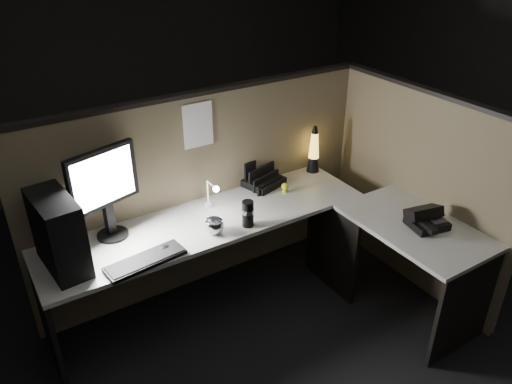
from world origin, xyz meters
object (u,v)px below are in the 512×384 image
pc_tower (58,233)px  keyboard (145,261)px  monitor (104,185)px  desk_phone (426,219)px  lava_lamp (314,153)px

pc_tower → keyboard: (0.41, -0.22, -0.22)m
monitor → keyboard: monitor is taller
monitor → pc_tower: bearing=-170.0°
keyboard → desk_phone: (1.73, -0.62, 0.04)m
pc_tower → desk_phone: 2.31m
pc_tower → lava_lamp: size_ratio=1.20×
pc_tower → monitor: size_ratio=0.76×
lava_lamp → desk_phone: size_ratio=1.40×
keyboard → desk_phone: desk_phone is taller
monitor → lava_lamp: 1.70m
pc_tower → keyboard: 0.52m
monitor → keyboard: (0.07, -0.40, -0.35)m
keyboard → desk_phone: bearing=-25.9°
pc_tower → desk_phone: (2.15, -0.84, -0.18)m
keyboard → monitor: bearing=94.1°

